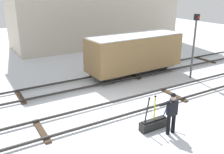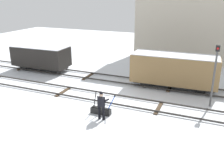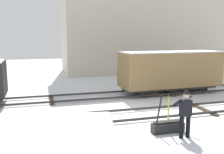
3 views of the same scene
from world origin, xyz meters
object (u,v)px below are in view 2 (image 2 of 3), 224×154
Objects in this scene: rail_worker at (102,104)px; freight_car_far_end at (41,57)px; signal_post at (215,70)px; switch_lever_frame at (101,110)px; freight_car_near_switch at (174,69)px.

freight_car_far_end is at bearing 144.94° from rail_worker.
rail_worker is at bearing -143.32° from signal_post.
switch_lever_frame is at bearing -148.81° from signal_post.
switch_lever_frame is 0.30× the size of freight_car_far_end.
switch_lever_frame is 0.25× the size of freight_car_near_switch.
rail_worker is at bearing -61.22° from switch_lever_frame.
signal_post is at bearing 36.93° from rail_worker.
rail_worker is at bearing -36.71° from freight_car_far_end.
freight_car_far_end is 12.14m from freight_car_near_switch.
switch_lever_frame is 0.99m from rail_worker.
freight_car_near_switch is at bearing -1.41° from freight_car_far_end.
signal_post is (5.99, 3.63, 2.17)m from switch_lever_frame.
signal_post is 15.11m from freight_car_far_end.
freight_car_far_end is at bearing 178.12° from freight_car_near_switch.
signal_post is (5.67, 4.22, 1.45)m from rail_worker.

